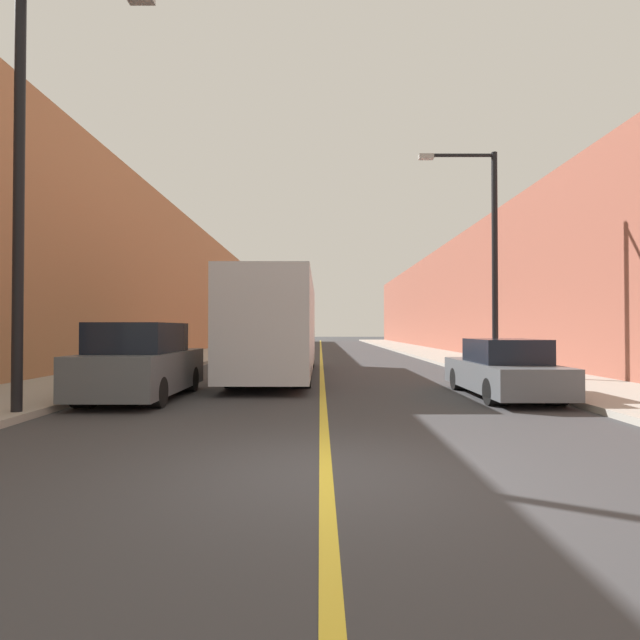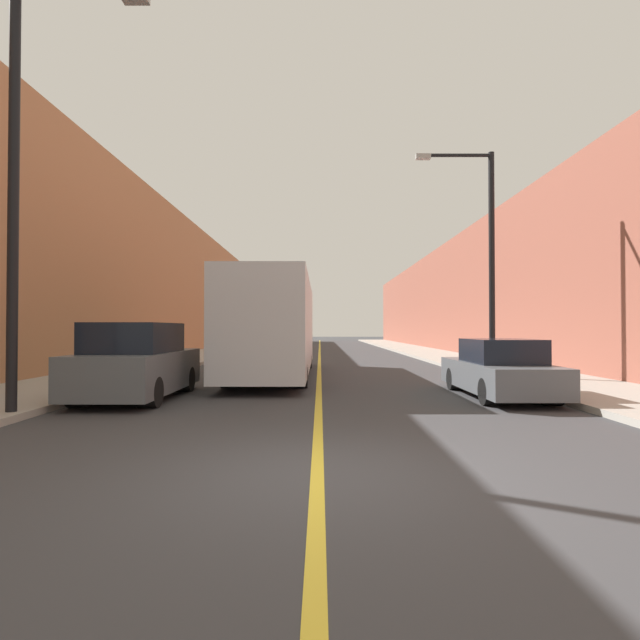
{
  "view_description": "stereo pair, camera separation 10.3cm",
  "coord_description": "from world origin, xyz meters",
  "px_view_note": "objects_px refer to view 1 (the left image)",
  "views": [
    {
      "loc": [
        -0.07,
        -5.91,
        1.73
      ],
      "look_at": [
        -0.04,
        19.5,
        2.17
      ],
      "focal_mm": 28.0,
      "sensor_mm": 36.0,
      "label": 1
    },
    {
      "loc": [
        0.03,
        -5.91,
        1.73
      ],
      "look_at": [
        -0.04,
        19.5,
        2.17
      ],
      "focal_mm": 28.0,
      "sensor_mm": 36.0,
      "label": 2
    }
  ],
  "objects_px": {
    "bus": "(278,326)",
    "car_right_near": "(502,371)",
    "parked_suv_left": "(141,364)",
    "street_lamp_left": "(30,171)",
    "street_lamp_right": "(487,248)"
  },
  "relations": [
    {
      "from": "bus",
      "to": "car_right_near",
      "type": "distance_m",
      "value": 8.39
    },
    {
      "from": "parked_suv_left",
      "to": "car_right_near",
      "type": "relative_size",
      "value": 0.98
    },
    {
      "from": "parked_suv_left",
      "to": "bus",
      "type": "bearing_deg",
      "value": 64.21
    },
    {
      "from": "street_lamp_left",
      "to": "parked_suv_left",
      "type": "bearing_deg",
      "value": 66.46
    },
    {
      "from": "street_lamp_left",
      "to": "car_right_near",
      "type": "bearing_deg",
      "value": 16.76
    },
    {
      "from": "bus",
      "to": "car_right_near",
      "type": "height_order",
      "value": "bus"
    },
    {
      "from": "street_lamp_left",
      "to": "bus",
      "type": "bearing_deg",
      "value": 64.91
    },
    {
      "from": "street_lamp_right",
      "to": "car_right_near",
      "type": "bearing_deg",
      "value": -104.17
    },
    {
      "from": "bus",
      "to": "street_lamp_right",
      "type": "height_order",
      "value": "street_lamp_right"
    },
    {
      "from": "car_right_near",
      "to": "street_lamp_right",
      "type": "height_order",
      "value": "street_lamp_right"
    },
    {
      "from": "bus",
      "to": "street_lamp_left",
      "type": "distance_m",
      "value": 10.01
    },
    {
      "from": "bus",
      "to": "parked_suv_left",
      "type": "bearing_deg",
      "value": -115.79
    },
    {
      "from": "bus",
      "to": "street_lamp_left",
      "type": "xyz_separation_m",
      "value": [
        -4.06,
        -8.66,
        2.95
      ]
    },
    {
      "from": "parked_suv_left",
      "to": "car_right_near",
      "type": "height_order",
      "value": "parked_suv_left"
    },
    {
      "from": "parked_suv_left",
      "to": "street_lamp_right",
      "type": "bearing_deg",
      "value": 24.57
    }
  ]
}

